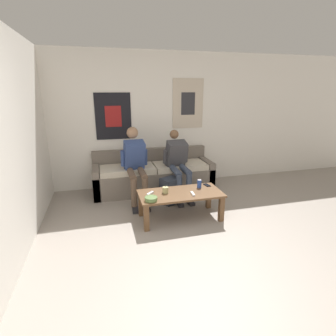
{
  "coord_description": "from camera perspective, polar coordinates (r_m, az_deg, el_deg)",
  "views": [
    {
      "loc": [
        -1.03,
        -2.04,
        1.86
      ],
      "look_at": [
        -0.03,
        1.8,
        0.66
      ],
      "focal_mm": 28.0,
      "sensor_mm": 36.0,
      "label": 1
    }
  ],
  "objects": [
    {
      "name": "wall_back",
      "position": [
        5.16,
        -3.1,
        10.25
      ],
      "size": [
        10.0,
        0.07,
        2.55
      ],
      "color": "white",
      "rests_on": "ground_plane"
    },
    {
      "name": "couch",
      "position": [
        5.01,
        -3.19,
        -1.67
      ],
      "size": [
        2.23,
        0.72,
        0.75
      ],
      "color": "#70665B",
      "rests_on": "ground_plane"
    },
    {
      "name": "person_seated_adult",
      "position": [
        4.49,
        -7.14,
        1.33
      ],
      "size": [
        0.47,
        0.94,
        1.24
      ],
      "color": "brown",
      "rests_on": "ground_plane"
    },
    {
      "name": "ceramic_bowl",
      "position": [
        3.58,
        -3.71,
        -6.64
      ],
      "size": [
        0.18,
        0.18,
        0.06
      ],
      "color": "#607F47",
      "rests_on": "coffee_table"
    },
    {
      "name": "coffee_table",
      "position": [
        3.88,
        2.72,
        -6.3
      ],
      "size": [
        1.22,
        0.58,
        0.41
      ],
      "color": "brown",
      "rests_on": "ground_plane"
    },
    {
      "name": "pillar_candle",
      "position": [
        3.82,
        -0.57,
        -4.81
      ],
      "size": [
        0.09,
        0.09,
        0.1
      ],
      "color": "tan",
      "rests_on": "coffee_table"
    },
    {
      "name": "backpack",
      "position": [
        4.44,
        0.67,
        -5.08
      ],
      "size": [
        0.38,
        0.36,
        0.44
      ],
      "color": "#282D38",
      "rests_on": "ground_plane"
    },
    {
      "name": "ground_plane",
      "position": [
        2.95,
        10.21,
        -22.7
      ],
      "size": [
        18.0,
        18.0,
        0.0
      ],
      "primitive_type": "plane",
      "color": "gray"
    },
    {
      "name": "cell_phone",
      "position": [
        4.17,
        8.49,
        -3.7
      ],
      "size": [
        0.09,
        0.15,
        0.01
      ],
      "color": "black",
      "rests_on": "coffee_table"
    },
    {
      "name": "game_controller_near_left",
      "position": [
        3.8,
        -3.89,
        -5.53
      ],
      "size": [
        0.13,
        0.13,
        0.03
      ],
      "color": "white",
      "rests_on": "coffee_table"
    },
    {
      "name": "person_seated_teen",
      "position": [
        4.65,
        2.15,
        1.43
      ],
      "size": [
        0.47,
        0.89,
        1.16
      ],
      "color": "#384256",
      "rests_on": "ground_plane"
    },
    {
      "name": "game_controller_near_right",
      "position": [
        3.8,
        5.4,
        -5.6
      ],
      "size": [
        0.05,
        0.15,
        0.03
      ],
      "color": "white",
      "rests_on": "coffee_table"
    },
    {
      "name": "drink_can_blue",
      "position": [
        4.05,
        6.83,
        -3.41
      ],
      "size": [
        0.07,
        0.07,
        0.12
      ],
      "color": "#28479E",
      "rests_on": "coffee_table"
    }
  ]
}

